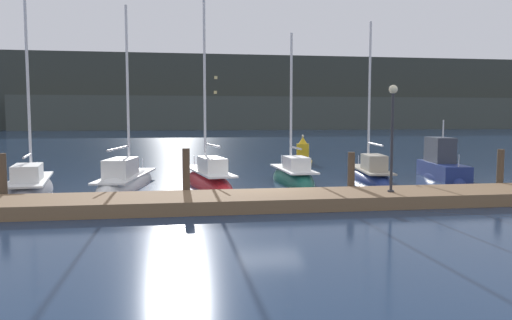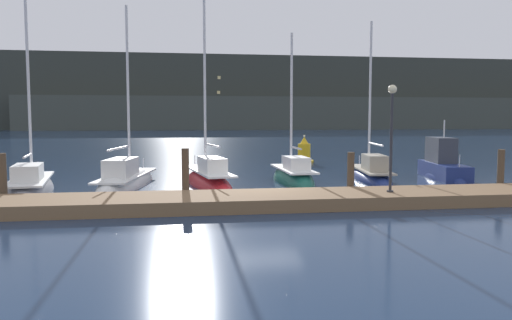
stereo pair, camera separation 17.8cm
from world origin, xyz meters
TOP-DOWN VIEW (x-y plane):
  - ground_plane at (0.00, 0.00)m, footprint 400.00×400.00m
  - dock at (0.00, -1.93)m, footprint 27.06×2.80m
  - mooring_pile_0 at (-9.78, -0.28)m, footprint 0.28×0.28m
  - mooring_pile_1 at (-3.26, -0.28)m, footprint 0.28×0.28m
  - mooring_pile_2 at (3.26, -0.28)m, footprint 0.28×0.28m
  - mooring_pile_3 at (9.78, -0.28)m, footprint 0.28×0.28m
  - sailboat_berth_1 at (-9.78, 2.96)m, footprint 2.77×6.73m
  - sailboat_berth_2 at (-5.98, 4.42)m, footprint 2.89×7.56m
  - sailboat_berth_3 at (-2.18, 3.94)m, footprint 2.67×6.95m
  - sailboat_berth_4 at (1.99, 4.44)m, footprint 1.70×5.55m
  - sailboat_berth_5 at (6.13, 4.82)m, footprint 2.41×6.32m
  - motorboat_berth_6 at (10.05, 4.83)m, footprint 2.31×5.24m
  - channel_buoy at (5.14, 14.97)m, footprint 1.34×1.34m
  - dock_lamppost at (4.13, -2.13)m, footprint 0.32×0.32m
  - hillside_backdrop at (3.94, 119.52)m, footprint 240.00×23.00m

SIDE VIEW (x-z plane):
  - ground_plane at x=0.00m, z-range 0.00..0.00m
  - sailboat_berth_4 at x=1.99m, z-range -3.94..4.16m
  - sailboat_berth_1 at x=-9.78m, z-range -4.37..4.61m
  - sailboat_berth_2 at x=-5.98m, z-range -4.43..4.68m
  - sailboat_berth_5 at x=6.13m, z-range -4.15..4.47m
  - sailboat_berth_3 at x=-2.18m, z-range -5.07..5.39m
  - dock at x=0.00m, z-range 0.00..0.45m
  - motorboat_berth_6 at x=10.05m, z-range -1.48..2.20m
  - channel_buoy at x=5.14m, z-range -0.25..1.69m
  - mooring_pile_2 at x=3.26m, z-range 0.00..1.79m
  - mooring_pile_3 at x=9.78m, z-range 0.00..1.84m
  - mooring_pile_0 at x=-9.78m, z-range 0.00..1.88m
  - mooring_pile_1 at x=-3.26m, z-range 0.00..2.00m
  - dock_lamppost at x=4.13m, z-range 1.12..5.00m
  - hillside_backdrop at x=3.94m, z-range -0.78..18.99m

